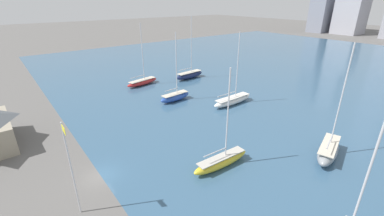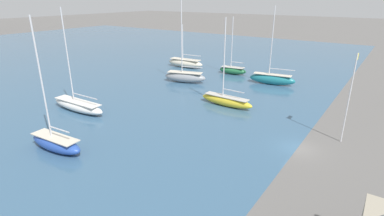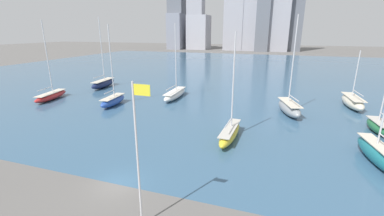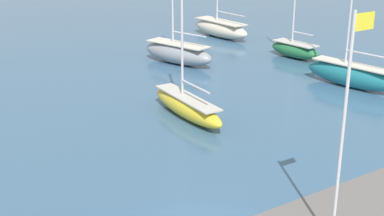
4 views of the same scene
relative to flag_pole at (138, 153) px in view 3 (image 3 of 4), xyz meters
name	(u,v)px [view 3 (image 3 of 4)]	position (x,y,z in m)	size (l,w,h in m)	color
ground_plane	(117,184)	(-4.66, 3.71, -5.70)	(500.00, 500.00, 0.00)	#605E5B
harbor_water	(238,72)	(-4.66, 73.71, -5.70)	(180.00, 140.00, 0.00)	#385B7A
flag_pole	(138,153)	(0.00, 0.00, 0.00)	(1.24, 0.14, 10.44)	silver
distant_city_skyline	(233,12)	(-24.80, 173.10, 19.67)	(92.83, 19.90, 74.37)	slate
sailboat_yellow	(230,132)	(3.11, 17.05, -4.79)	(2.05, 8.90, 13.29)	yellow
sailboat_green	(379,126)	(21.99, 25.75, -4.77)	(2.69, 6.27, 12.17)	#236B3D
sailboat_white	(175,94)	(-11.43, 34.13, -4.80)	(2.51, 10.54, 14.73)	white
sailboat_red	(51,95)	(-34.67, 25.13, -4.83)	(3.76, 9.37, 15.31)	#B72828
sailboat_gray	(289,107)	(10.54, 30.37, -4.55)	(4.75, 8.67, 15.74)	gray
sailboat_cream	(352,102)	(21.49, 38.25, -4.64)	(3.19, 9.42, 10.04)	beige
sailboat_teal	(379,154)	(18.93, 15.66, -4.57)	(3.24, 8.90, 14.53)	#1E757F
sailboat_navy	(103,83)	(-32.02, 38.29, -4.66)	(3.17, 9.49, 16.40)	#19234C
sailboat_blue	(113,100)	(-20.36, 25.59, -4.73)	(2.71, 7.62, 14.42)	#284CA8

